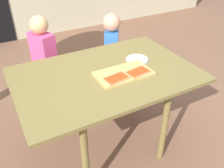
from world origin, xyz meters
TOP-DOWN VIEW (x-y plane):
  - ground_plane at (0.00, 0.00)m, footprint 16.00×16.00m
  - dining_table at (0.00, 0.00)m, footprint 1.36×0.92m
  - cutting_board at (0.11, -0.09)m, footprint 0.42×0.24m
  - pizza_slice_near_right at (0.19, -0.14)m, footprint 0.19×0.12m
  - pizza_slice_near_left at (0.01, -0.15)m, footprint 0.19×0.12m
  - plate_white_right at (0.32, 0.06)m, footprint 0.18×0.18m
  - child_left at (-0.29, 0.74)m, footprint 0.22×0.27m
  - child_right at (0.43, 0.71)m, footprint 0.24×0.28m

SIDE VIEW (x-z plane):
  - ground_plane at x=0.00m, z-range 0.00..0.00m
  - child_right at x=0.43m, z-range 0.08..1.06m
  - child_left at x=-0.29m, z-range 0.08..1.13m
  - dining_table at x=0.00m, z-range 0.30..1.07m
  - plate_white_right at x=0.32m, z-range 0.77..0.78m
  - cutting_board at x=0.11m, z-range 0.77..0.79m
  - pizza_slice_near_right at x=0.19m, z-range 0.79..0.81m
  - pizza_slice_near_left at x=0.01m, z-range 0.79..0.81m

